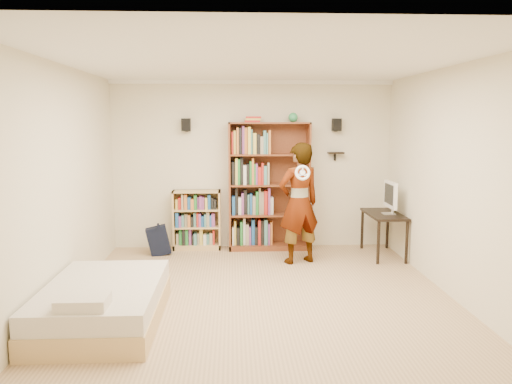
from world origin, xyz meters
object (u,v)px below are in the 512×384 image
computer_desk (383,234)px  person (299,203)px  daybed (103,298)px  tall_bookshelf (269,187)px  low_bookshelf (197,220)px

computer_desk → person: bearing=-167.3°
computer_desk → daybed: computer_desk is taller
tall_bookshelf → daybed: 3.58m
computer_desk → person: person is taller
tall_bookshelf → low_bookshelf: size_ratio=2.14×
computer_desk → daybed: bearing=-146.5°
person → daybed: bearing=20.8°
low_bookshelf → tall_bookshelf: bearing=-2.2°
daybed → person: person is taller
low_bookshelf → person: 1.81m
computer_desk → daybed: (-3.64, -2.41, -0.07)m
computer_desk → person: (-1.35, -0.30, 0.55)m
computer_desk → person: size_ratio=0.56×
daybed → computer_desk: bearing=33.5°
daybed → person: (2.29, 2.11, 0.62)m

